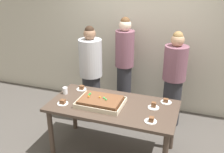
% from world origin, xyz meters
% --- Properties ---
extents(ground_plane, '(12.00, 12.00, 0.00)m').
position_xyz_m(ground_plane, '(0.00, 0.00, 0.00)').
color(ground_plane, '#4C4742').
extents(interior_back_panel, '(8.00, 0.12, 3.00)m').
position_xyz_m(interior_back_panel, '(0.00, 1.60, 1.50)').
color(interior_back_panel, beige).
rests_on(interior_back_panel, ground_plane).
extents(party_table, '(1.74, 0.87, 0.77)m').
position_xyz_m(party_table, '(0.00, 0.00, 0.68)').
color(party_table, '#47382D').
rests_on(party_table, ground_plane).
extents(sheet_cake, '(0.62, 0.45, 0.11)m').
position_xyz_m(sheet_cake, '(-0.16, -0.04, 0.81)').
color(sheet_cake, beige).
rests_on(sheet_cake, party_table).
extents(plated_slice_near_left, '(0.15, 0.15, 0.08)m').
position_xyz_m(plated_slice_near_left, '(0.54, 0.10, 0.80)').
color(plated_slice_near_left, white).
rests_on(plated_slice_near_left, party_table).
extents(plated_slice_near_right, '(0.15, 0.15, 0.06)m').
position_xyz_m(plated_slice_near_right, '(-0.65, -0.20, 0.79)').
color(plated_slice_near_right, white).
rests_on(plated_slice_near_right, party_table).
extents(plated_slice_far_left, '(0.15, 0.15, 0.07)m').
position_xyz_m(plated_slice_far_left, '(-0.61, 0.29, 0.79)').
color(plated_slice_far_left, white).
rests_on(plated_slice_far_left, party_table).
extents(plated_slice_far_right, '(0.15, 0.15, 0.07)m').
position_xyz_m(plated_slice_far_right, '(0.58, -0.25, 0.79)').
color(plated_slice_far_right, white).
rests_on(plated_slice_far_right, party_table).
extents(plated_slice_center_front, '(0.15, 0.15, 0.06)m').
position_xyz_m(plated_slice_center_front, '(0.67, 0.31, 0.79)').
color(plated_slice_center_front, white).
rests_on(plated_slice_center_front, party_table).
extents(drink_cup_nearest, '(0.07, 0.07, 0.10)m').
position_xyz_m(drink_cup_nearest, '(-0.78, 0.09, 0.82)').
color(drink_cup_nearest, white).
rests_on(drink_cup_nearest, party_table).
extents(person_serving_front, '(0.32, 0.32, 1.76)m').
position_xyz_m(person_serving_front, '(-0.19, 1.17, 0.92)').
color(person_serving_front, '#28282D').
rests_on(person_serving_front, ground_plane).
extents(person_green_shirt_behind, '(0.37, 0.37, 1.61)m').
position_xyz_m(person_green_shirt_behind, '(0.68, 1.05, 0.83)').
color(person_green_shirt_behind, '#28282D').
rests_on(person_green_shirt_behind, ground_plane).
extents(person_striped_tie_right, '(0.38, 0.38, 1.66)m').
position_xyz_m(person_striped_tie_right, '(-0.65, 0.75, 0.85)').
color(person_striped_tie_right, '#28282D').
rests_on(person_striped_tie_right, ground_plane).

